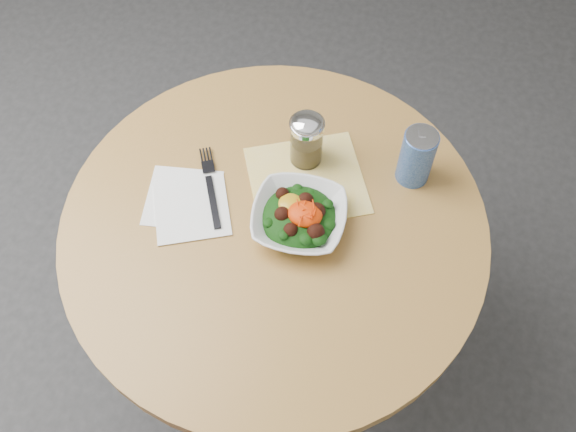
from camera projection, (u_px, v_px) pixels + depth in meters
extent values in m
plane|color=#2A2A2C|center=(278.00, 346.00, 1.98)|extent=(6.00, 6.00, 0.00)
cylinder|color=black|center=(278.00, 345.00, 1.97)|extent=(0.52, 0.52, 0.03)
cylinder|color=black|center=(277.00, 299.00, 1.68)|extent=(0.10, 0.10, 0.71)
cylinder|color=#B57B41|center=(274.00, 227.00, 1.36)|extent=(0.90, 0.90, 0.04)
cube|color=#E0AF0B|center=(307.00, 180.00, 1.40)|extent=(0.32, 0.31, 0.00)
cube|color=white|center=(183.00, 198.00, 1.37)|extent=(0.18, 0.18, 0.00)
cube|color=white|center=(192.00, 209.00, 1.36)|extent=(0.21, 0.21, 0.00)
imported|color=silver|center=(299.00, 218.00, 1.32)|extent=(0.21, 0.21, 0.05)
ellipsoid|color=black|center=(299.00, 218.00, 1.32)|extent=(0.16, 0.16, 0.06)
ellipsoid|color=#C18C13|center=(290.00, 204.00, 1.31)|extent=(0.05, 0.05, 0.02)
ellipsoid|color=#EE3905|center=(305.00, 214.00, 1.29)|extent=(0.07, 0.06, 0.03)
cube|color=black|center=(213.00, 202.00, 1.36)|extent=(0.08, 0.13, 0.00)
cube|color=black|center=(207.00, 161.00, 1.42)|extent=(0.06, 0.08, 0.00)
cylinder|color=silver|center=(306.00, 143.00, 1.38)|extent=(0.07, 0.07, 0.11)
cylinder|color=#A58C4D|center=(306.00, 149.00, 1.40)|extent=(0.06, 0.06, 0.06)
cylinder|color=silver|center=(307.00, 125.00, 1.33)|extent=(0.07, 0.07, 0.01)
ellipsoid|color=silver|center=(307.00, 123.00, 1.33)|extent=(0.07, 0.07, 0.03)
cylinder|color=navy|center=(417.00, 157.00, 1.35)|extent=(0.07, 0.07, 0.13)
cylinder|color=silver|center=(422.00, 136.00, 1.29)|extent=(0.07, 0.07, 0.00)
cube|color=silver|center=(422.00, 132.00, 1.29)|extent=(0.02, 0.02, 0.00)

